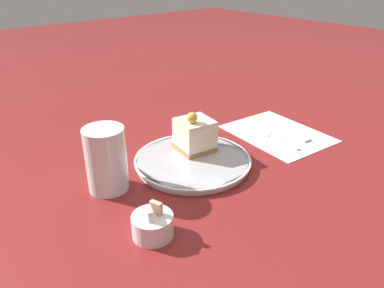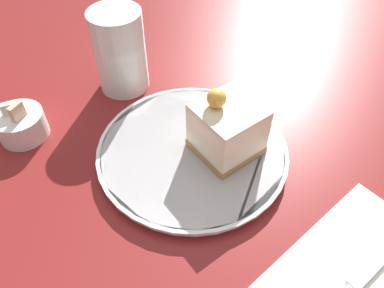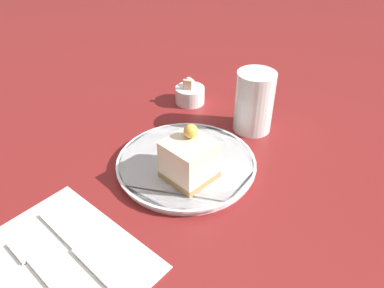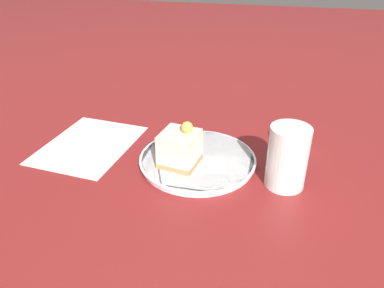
{
  "view_description": "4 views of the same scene",
  "coord_description": "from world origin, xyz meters",
  "views": [
    {
      "loc": [
        0.42,
        0.54,
        0.39
      ],
      "look_at": [
        -0.01,
        0.03,
        0.06
      ],
      "focal_mm": 35.0,
      "sensor_mm": 36.0,
      "label": 1
    },
    {
      "loc": [
        -0.24,
        0.25,
        0.37
      ],
      "look_at": [
        -0.04,
        0.03,
        0.04
      ],
      "focal_mm": 35.0,
      "sensor_mm": 36.0,
      "label": 2
    },
    {
      "loc": [
        -0.44,
        -0.29,
        0.42
      ],
      "look_at": [
        -0.02,
        0.01,
        0.05
      ],
      "focal_mm": 35.0,
      "sensor_mm": 36.0,
      "label": 3
    },
    {
      "loc": [
        0.11,
        -0.64,
        0.43
      ],
      "look_at": [
        -0.03,
        0.01,
        0.05
      ],
      "focal_mm": 35.0,
      "sensor_mm": 36.0,
      "label": 4
    }
  ],
  "objects": [
    {
      "name": "ground_plane",
      "position": [
        0.0,
        0.0,
        0.0
      ],
      "size": [
        4.0,
        4.0,
        0.0
      ],
      "primitive_type": "plane",
      "color": "maroon"
    },
    {
      "name": "napkin",
      "position": [
        -0.29,
        0.04,
        0.0
      ],
      "size": [
        0.21,
        0.26,
        0.0
      ],
      "rotation": [
        0.0,
        0.0,
        -0.1
      ],
      "color": "white",
      "rests_on": "ground_plane"
    },
    {
      "name": "knife",
      "position": [
        -0.26,
        0.02,
        0.01
      ],
      "size": [
        0.04,
        0.19,
        0.0
      ],
      "rotation": [
        0.0,
        0.0,
        -0.14
      ],
      "color": "silver",
      "rests_on": "napkin"
    },
    {
      "name": "fork",
      "position": [
        -0.31,
        0.05,
        0.01
      ],
      "size": [
        0.04,
        0.15,
        0.0
      ],
      "rotation": [
        0.0,
        0.0,
        -0.14
      ],
      "color": "silver",
      "rests_on": "napkin"
    },
    {
      "name": "plate",
      "position": [
        -0.03,
        0.02,
        0.01
      ],
      "size": [
        0.25,
        0.25,
        0.01
      ],
      "color": "white",
      "rests_on": "ground_plane"
    },
    {
      "name": "cake_slice",
      "position": [
        -0.06,
        -0.01,
        0.05
      ],
      "size": [
        0.08,
        0.08,
        0.09
      ],
      "rotation": [
        0.0,
        0.0,
        -0.17
      ],
      "color": "#9E7547",
      "rests_on": "plate"
    },
    {
      "name": "drinking_glass",
      "position": [
        0.15,
        -0.02,
        0.06
      ],
      "size": [
        0.08,
        0.08,
        0.12
      ],
      "color": "silver",
      "rests_on": "ground_plane"
    },
    {
      "name": "sugar_bowl",
      "position": [
        0.17,
        0.15,
        0.02
      ],
      "size": [
        0.07,
        0.07,
        0.06
      ],
      "color": "white",
      "rests_on": "ground_plane"
    }
  ]
}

